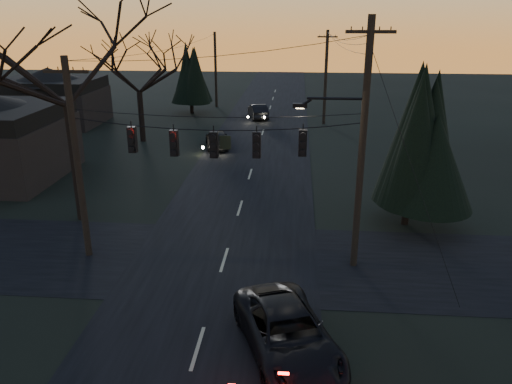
# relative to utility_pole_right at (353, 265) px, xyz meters

# --- Properties ---
(main_road) EXTENTS (8.00, 120.00, 0.02)m
(main_road) POSITION_rel_utility_pole_right_xyz_m (-5.50, 10.00, 0.01)
(main_road) COLOR black
(main_road) RESTS_ON ground
(cross_road) EXTENTS (60.00, 7.00, 0.02)m
(cross_road) POSITION_rel_utility_pole_right_xyz_m (-5.50, 0.00, 0.01)
(cross_road) COLOR black
(cross_road) RESTS_ON ground
(utility_pole_right) EXTENTS (5.00, 0.30, 10.00)m
(utility_pole_right) POSITION_rel_utility_pole_right_xyz_m (0.00, 0.00, 0.00)
(utility_pole_right) COLOR black
(utility_pole_right) RESTS_ON ground
(utility_pole_left) EXTENTS (1.80, 0.30, 8.50)m
(utility_pole_left) POSITION_rel_utility_pole_right_xyz_m (-11.50, 0.00, 0.00)
(utility_pole_left) COLOR black
(utility_pole_left) RESTS_ON ground
(utility_pole_far_r) EXTENTS (1.80, 0.30, 8.50)m
(utility_pole_far_r) POSITION_rel_utility_pole_right_xyz_m (0.00, 28.00, 0.00)
(utility_pole_far_r) COLOR black
(utility_pole_far_r) RESTS_ON ground
(utility_pole_far_l) EXTENTS (0.30, 0.30, 8.00)m
(utility_pole_far_l) POSITION_rel_utility_pole_right_xyz_m (-11.50, 36.00, 0.00)
(utility_pole_far_l) COLOR black
(utility_pole_far_l) RESTS_ON ground
(span_signal_assembly) EXTENTS (11.50, 0.44, 1.65)m
(span_signal_assembly) POSITION_rel_utility_pole_right_xyz_m (-5.74, 0.00, 5.19)
(span_signal_assembly) COLOR black
(span_signal_assembly) RESTS_ON ground
(bare_tree_left) EXTENTS (9.17, 9.17, 11.67)m
(bare_tree_left) POSITION_rel_utility_pole_right_xyz_m (-13.46, 3.91, 8.16)
(bare_tree_left) COLOR black
(bare_tree_left) RESTS_ON ground
(evergreen_right) EXTENTS (4.07, 4.07, 7.33)m
(evergreen_right) POSITION_rel_utility_pole_right_xyz_m (3.01, 4.57, 4.26)
(evergreen_right) COLOR black
(evergreen_right) RESTS_ON ground
(bare_tree_dist) EXTENTS (7.64, 7.64, 7.98)m
(bare_tree_dist) POSITION_rel_utility_pole_right_xyz_m (-15.11, 20.14, 5.57)
(bare_tree_dist) COLOR black
(bare_tree_dist) RESTS_ON ground
(evergreen_dist) EXTENTS (3.70, 3.70, 6.54)m
(evergreen_dist) POSITION_rel_utility_pole_right_xyz_m (-13.49, 32.13, 3.86)
(evergreen_dist) COLOR black
(evergreen_dist) RESTS_ON ground
(house_left_far) EXTENTS (9.00, 7.00, 5.20)m
(house_left_far) POSITION_rel_utility_pole_right_xyz_m (-25.50, 26.00, 2.60)
(house_left_far) COLOR black
(house_left_far) RESTS_ON ground
(suv_near) EXTENTS (4.09, 5.81, 1.47)m
(suv_near) POSITION_rel_utility_pole_right_xyz_m (-2.66, -6.01, 0.74)
(suv_near) COLOR black
(suv_near) RESTS_ON ground
(sedan_oncoming_a) EXTENTS (2.52, 4.38, 1.40)m
(sedan_oncoming_a) POSITION_rel_utility_pole_right_xyz_m (-8.70, 18.48, 0.70)
(sedan_oncoming_a) COLOR black
(sedan_oncoming_a) RESTS_ON ground
(sedan_oncoming_b) EXTENTS (2.48, 4.52, 1.41)m
(sedan_oncoming_b) POSITION_rel_utility_pole_right_xyz_m (-6.40, 30.04, 0.71)
(sedan_oncoming_b) COLOR black
(sedan_oncoming_b) RESTS_ON ground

